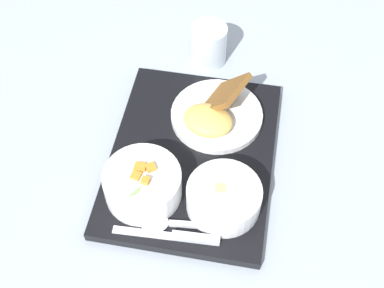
{
  "coord_description": "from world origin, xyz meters",
  "views": [
    {
      "loc": [
        -0.57,
        -0.04,
        0.83
      ],
      "look_at": [
        0.0,
        0.0,
        0.05
      ],
      "focal_mm": 50.0,
      "sensor_mm": 36.0,
      "label": 1
    }
  ],
  "objects_px": {
    "knife": "(184,237)",
    "bowl_salad": "(143,183)",
    "plate_main": "(215,114)",
    "spoon": "(165,223)",
    "bowl_soup": "(224,197)",
    "glass_water": "(209,46)"
  },
  "relations": [
    {
      "from": "knife",
      "to": "bowl_salad",
      "type": "bearing_deg",
      "value": -43.74
    },
    {
      "from": "plate_main",
      "to": "spoon",
      "type": "distance_m",
      "value": 0.24
    },
    {
      "from": "knife",
      "to": "spoon",
      "type": "distance_m",
      "value": 0.04
    },
    {
      "from": "bowl_soup",
      "to": "knife",
      "type": "distance_m",
      "value": 0.1
    },
    {
      "from": "spoon",
      "to": "plate_main",
      "type": "bearing_deg",
      "value": -107.23
    },
    {
      "from": "bowl_soup",
      "to": "plate_main",
      "type": "xyz_separation_m",
      "value": [
        0.19,
        0.02,
        -0.01
      ]
    },
    {
      "from": "spoon",
      "to": "glass_water",
      "type": "height_order",
      "value": "glass_water"
    },
    {
      "from": "spoon",
      "to": "bowl_soup",
      "type": "bearing_deg",
      "value": -155.31
    },
    {
      "from": "bowl_soup",
      "to": "plate_main",
      "type": "height_order",
      "value": "plate_main"
    },
    {
      "from": "bowl_salad",
      "to": "glass_water",
      "type": "relative_size",
      "value": 1.51
    },
    {
      "from": "bowl_soup",
      "to": "glass_water",
      "type": "height_order",
      "value": "glass_water"
    },
    {
      "from": "bowl_soup",
      "to": "glass_water",
      "type": "bearing_deg",
      "value": 7.11
    },
    {
      "from": "plate_main",
      "to": "knife",
      "type": "xyz_separation_m",
      "value": [
        -0.26,
        0.04,
        -0.01
      ]
    },
    {
      "from": "bowl_salad",
      "to": "bowl_soup",
      "type": "height_order",
      "value": "bowl_salad"
    },
    {
      "from": "plate_main",
      "to": "knife",
      "type": "bearing_deg",
      "value": 171.33
    },
    {
      "from": "bowl_salad",
      "to": "bowl_soup",
      "type": "bearing_deg",
      "value": -95.92
    },
    {
      "from": "plate_main",
      "to": "glass_water",
      "type": "relative_size",
      "value": 1.99
    },
    {
      "from": "bowl_soup",
      "to": "knife",
      "type": "height_order",
      "value": "bowl_soup"
    },
    {
      "from": "bowl_salad",
      "to": "plate_main",
      "type": "height_order",
      "value": "plate_main"
    },
    {
      "from": "spoon",
      "to": "glass_water",
      "type": "bearing_deg",
      "value": -96.77
    },
    {
      "from": "glass_water",
      "to": "plate_main",
      "type": "bearing_deg",
      "value": -173.1
    },
    {
      "from": "bowl_salad",
      "to": "spoon",
      "type": "distance_m",
      "value": 0.08
    }
  ]
}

